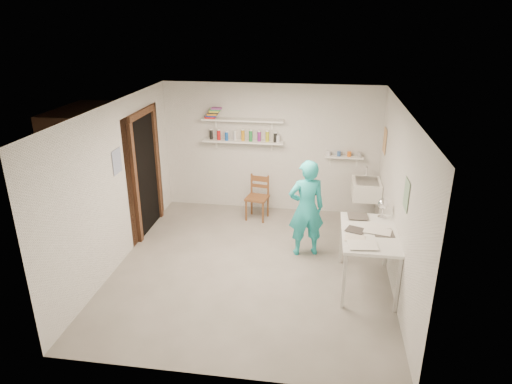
# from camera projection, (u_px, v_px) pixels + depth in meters

# --- Properties ---
(floor) EXTENTS (4.00, 4.50, 0.02)m
(floor) POSITION_uv_depth(u_px,v_px,m) (252.00, 267.00, 6.86)
(floor) COLOR slate
(floor) RESTS_ON ground
(ceiling) EXTENTS (4.00, 4.50, 0.02)m
(ceiling) POSITION_uv_depth(u_px,v_px,m) (252.00, 107.00, 5.98)
(ceiling) COLOR silver
(ceiling) RESTS_ON wall_back
(wall_back) EXTENTS (4.00, 0.02, 2.40)m
(wall_back) POSITION_uv_depth(u_px,v_px,m) (271.00, 148.00, 8.50)
(wall_back) COLOR silver
(wall_back) RESTS_ON ground
(wall_front) EXTENTS (4.00, 0.02, 2.40)m
(wall_front) POSITION_uv_depth(u_px,v_px,m) (215.00, 279.00, 4.34)
(wall_front) COLOR silver
(wall_front) RESTS_ON ground
(wall_left) EXTENTS (0.02, 4.50, 2.40)m
(wall_left) POSITION_uv_depth(u_px,v_px,m) (117.00, 185.00, 6.69)
(wall_left) COLOR silver
(wall_left) RESTS_ON ground
(wall_right) EXTENTS (0.02, 4.50, 2.40)m
(wall_right) POSITION_uv_depth(u_px,v_px,m) (399.00, 200.00, 6.15)
(wall_right) COLOR silver
(wall_right) RESTS_ON ground
(doorway_recess) EXTENTS (0.02, 0.90, 2.00)m
(doorway_recess) POSITION_uv_depth(u_px,v_px,m) (146.00, 175.00, 7.73)
(doorway_recess) COLOR black
(doorway_recess) RESTS_ON wall_left
(corridor_box) EXTENTS (1.40, 1.50, 2.10)m
(corridor_box) POSITION_uv_depth(u_px,v_px,m) (106.00, 170.00, 7.81)
(corridor_box) COLOR brown
(corridor_box) RESTS_ON ground
(door_lintel) EXTENTS (0.06, 1.05, 0.10)m
(door_lintel) POSITION_uv_depth(u_px,v_px,m) (141.00, 113.00, 7.34)
(door_lintel) COLOR brown
(door_lintel) RESTS_ON wall_left
(door_jamb_near) EXTENTS (0.06, 0.10, 2.00)m
(door_jamb_near) POSITION_uv_depth(u_px,v_px,m) (135.00, 185.00, 7.27)
(door_jamb_near) COLOR brown
(door_jamb_near) RESTS_ON ground
(door_jamb_far) EXTENTS (0.06, 0.10, 2.00)m
(door_jamb_far) POSITION_uv_depth(u_px,v_px,m) (157.00, 166.00, 8.19)
(door_jamb_far) COLOR brown
(door_jamb_far) RESTS_ON ground
(shelf_lower) EXTENTS (1.50, 0.22, 0.03)m
(shelf_lower) POSITION_uv_depth(u_px,v_px,m) (243.00, 141.00, 8.39)
(shelf_lower) COLOR white
(shelf_lower) RESTS_ON wall_back
(shelf_upper) EXTENTS (1.50, 0.22, 0.03)m
(shelf_upper) POSITION_uv_depth(u_px,v_px,m) (243.00, 120.00, 8.25)
(shelf_upper) COLOR white
(shelf_upper) RESTS_ON wall_back
(ledge_shelf) EXTENTS (0.70, 0.14, 0.03)m
(ledge_shelf) POSITION_uv_depth(u_px,v_px,m) (344.00, 157.00, 8.26)
(ledge_shelf) COLOR white
(ledge_shelf) RESTS_ON wall_back
(poster_left) EXTENTS (0.01, 0.28, 0.36)m
(poster_left) POSITION_uv_depth(u_px,v_px,m) (117.00, 161.00, 6.61)
(poster_left) COLOR #334C7F
(poster_left) RESTS_ON wall_left
(poster_right_a) EXTENTS (0.01, 0.34, 0.42)m
(poster_right_a) POSITION_uv_depth(u_px,v_px,m) (385.00, 141.00, 7.68)
(poster_right_a) COLOR #995933
(poster_right_a) RESTS_ON wall_right
(poster_right_b) EXTENTS (0.01, 0.30, 0.38)m
(poster_right_b) POSITION_uv_depth(u_px,v_px,m) (406.00, 195.00, 5.53)
(poster_right_b) COLOR #3F724C
(poster_right_b) RESTS_ON wall_right
(belfast_sink) EXTENTS (0.48, 0.60, 0.30)m
(belfast_sink) POSITION_uv_depth(u_px,v_px,m) (366.00, 189.00, 7.93)
(belfast_sink) COLOR white
(belfast_sink) RESTS_ON wall_right
(man) EXTENTS (0.65, 0.51, 1.55)m
(man) POSITION_uv_depth(u_px,v_px,m) (306.00, 208.00, 6.96)
(man) COLOR #25B7BB
(man) RESTS_ON ground
(wall_clock) EXTENTS (0.28, 0.11, 0.28)m
(wall_clock) POSITION_uv_depth(u_px,v_px,m) (312.00, 188.00, 7.06)
(wall_clock) COLOR #EBECA1
(wall_clock) RESTS_ON man
(wooden_chair) EXTENTS (0.44, 0.43, 0.82)m
(wooden_chair) POSITION_uv_depth(u_px,v_px,m) (257.00, 198.00, 8.32)
(wooden_chair) COLOR brown
(wooden_chair) RESTS_ON ground
(work_table) EXTENTS (0.74, 1.24, 0.82)m
(work_table) POSITION_uv_depth(u_px,v_px,m) (367.00, 259.00, 6.25)
(work_table) COLOR white
(work_table) RESTS_ON ground
(desk_lamp) EXTENTS (0.15, 0.15, 0.15)m
(desk_lamp) POSITION_uv_depth(u_px,v_px,m) (383.00, 204.00, 6.44)
(desk_lamp) COLOR silver
(desk_lamp) RESTS_ON work_table
(spray_cans) EXTENTS (1.31, 0.06, 0.17)m
(spray_cans) POSITION_uv_depth(u_px,v_px,m) (243.00, 136.00, 8.36)
(spray_cans) COLOR black
(spray_cans) RESTS_ON shelf_lower
(book_stack) EXTENTS (0.30, 0.14, 0.20)m
(book_stack) POSITION_uv_depth(u_px,v_px,m) (213.00, 113.00, 8.28)
(book_stack) COLOR red
(book_stack) RESTS_ON shelf_upper
(ledge_pots) EXTENTS (0.48, 0.07, 0.09)m
(ledge_pots) POSITION_uv_depth(u_px,v_px,m) (344.00, 154.00, 8.24)
(ledge_pots) COLOR silver
(ledge_pots) RESTS_ON ledge_shelf
(papers) EXTENTS (0.30, 0.22, 0.03)m
(papers) POSITION_uv_depth(u_px,v_px,m) (370.00, 231.00, 6.09)
(papers) COLOR silver
(papers) RESTS_ON work_table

